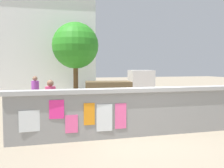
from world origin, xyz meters
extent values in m
plane|color=gray|center=(0.00, 8.00, 0.00)|extent=(60.00, 60.00, 0.00)
cube|color=gray|center=(0.00, 0.00, 0.66)|extent=(7.30, 0.30, 1.31)
cube|color=#A4A4A4|center=(0.00, 0.00, 1.37)|extent=(7.50, 0.42, 0.12)
cube|color=silver|center=(-3.01, -0.16, 0.65)|extent=(0.52, 0.04, 0.56)
cube|color=#F42D8C|center=(-2.31, -0.16, 0.92)|extent=(0.39, 0.02, 0.50)
cube|color=#F9599E|center=(-1.92, -0.16, 0.51)|extent=(0.34, 0.02, 0.49)
cube|color=orange|center=(-1.44, -0.16, 0.76)|extent=(0.30, 0.02, 0.61)
cube|color=silver|center=(-1.01, -0.16, 0.63)|extent=(0.45, 0.03, 0.76)
cube|color=#F9599E|center=(-0.53, -0.16, 0.65)|extent=(0.33, 0.01, 0.72)
cylinder|color=black|center=(2.67, 6.55, 0.35)|extent=(0.72, 0.30, 0.70)
cylinder|color=black|center=(2.48, 5.27, 0.35)|extent=(0.72, 0.30, 0.70)
cylinder|color=black|center=(0.19, 6.91, 0.35)|extent=(0.72, 0.30, 0.70)
cylinder|color=black|center=(0.01, 5.62, 0.35)|extent=(0.72, 0.30, 0.70)
cube|color=silver|center=(2.47, 5.93, 1.10)|extent=(1.40, 1.66, 1.50)
cube|color=brown|center=(0.69, 6.18, 0.80)|extent=(2.59, 1.83, 0.90)
cylinder|color=black|center=(2.26, 1.94, 0.30)|extent=(0.61, 0.22, 0.60)
cylinder|color=black|center=(3.53, 1.67, 0.30)|extent=(0.61, 0.24, 0.60)
cube|color=red|center=(2.90, 1.80, 0.58)|extent=(1.03, 0.44, 0.32)
cube|color=black|center=(3.09, 1.76, 0.76)|extent=(0.59, 0.33, 0.10)
cube|color=#262626|center=(2.36, 1.92, 0.85)|extent=(0.16, 0.56, 0.03)
cylinder|color=black|center=(-2.74, 3.18, 0.33)|extent=(0.66, 0.12, 0.66)
cylinder|color=black|center=(-1.70, 3.31, 0.33)|extent=(0.66, 0.12, 0.66)
cube|color=red|center=(-2.22, 3.25, 0.51)|extent=(0.95, 0.15, 0.06)
cylinder|color=red|center=(-2.07, 3.26, 0.73)|extent=(0.03, 0.03, 0.40)
cube|color=black|center=(-2.07, 3.26, 0.93)|extent=(0.21, 0.10, 0.05)
cube|color=black|center=(-2.70, 3.19, 0.88)|extent=(0.09, 0.44, 0.03)
cylinder|color=black|center=(0.50, 1.31, 0.33)|extent=(0.65, 0.18, 0.66)
cylinder|color=black|center=(1.53, 1.08, 0.33)|extent=(0.65, 0.18, 0.66)
cube|color=silver|center=(1.01, 1.20, 0.51)|extent=(0.94, 0.25, 0.06)
cylinder|color=silver|center=(1.16, 1.16, 0.73)|extent=(0.04, 0.04, 0.40)
cube|color=black|center=(1.16, 1.16, 0.93)|extent=(0.21, 0.12, 0.05)
cube|color=black|center=(0.55, 1.30, 0.88)|extent=(0.13, 0.44, 0.03)
cylinder|color=yellow|center=(-2.39, 1.51, 0.40)|extent=(0.12, 0.12, 0.80)
cylinder|color=yellow|center=(-2.47, 1.67, 0.40)|extent=(0.12, 0.12, 0.80)
cylinder|color=#D83F72|center=(-2.43, 1.59, 1.10)|extent=(0.46, 0.46, 0.60)
sphere|color=#8C664C|center=(-2.43, 1.59, 1.51)|extent=(0.22, 0.22, 0.22)
cylinder|color=#D83F72|center=(-2.94, 5.09, 0.40)|extent=(0.12, 0.12, 0.80)
cylinder|color=#D83F72|center=(-3.10, 5.02, 0.40)|extent=(0.12, 0.12, 0.80)
cylinder|color=purple|center=(-3.02, 5.05, 1.10)|extent=(0.45, 0.45, 0.60)
sphere|color=#8C664C|center=(-3.02, 5.05, 1.51)|extent=(0.22, 0.22, 0.22)
cylinder|color=brown|center=(-0.38, 11.59, 1.20)|extent=(0.35, 0.35, 2.39)
sphere|color=#29821F|center=(-0.38, 11.59, 3.57)|extent=(3.36, 3.36, 3.36)
cube|color=silver|center=(-3.45, 16.83, 3.83)|extent=(10.00, 6.26, 7.67)
cube|color=silver|center=(-3.45, 16.83, 7.92)|extent=(10.30, 6.56, 0.50)
camera|label=1|loc=(-2.62, -6.95, 2.07)|focal=40.57mm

